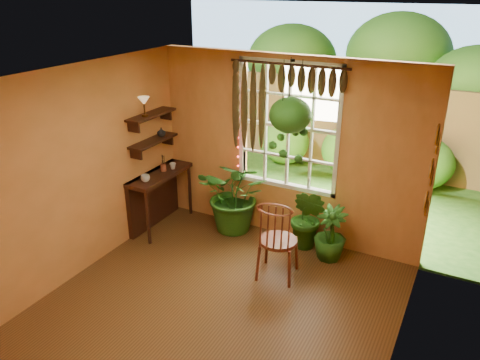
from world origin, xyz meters
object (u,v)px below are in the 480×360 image
(windsor_chair, at_px, (277,251))
(potted_plant_left, at_px, (237,195))
(hanging_basket, at_px, (290,120))
(counter_ledge, at_px, (156,192))
(potted_plant_mid, at_px, (308,219))

(windsor_chair, bearing_deg, potted_plant_left, 131.60)
(windsor_chair, relative_size, hanging_basket, 0.98)
(counter_ledge, relative_size, hanging_basket, 0.89)
(potted_plant_left, relative_size, potted_plant_mid, 1.25)
(windsor_chair, bearing_deg, potted_plant_mid, 74.40)
(potted_plant_left, bearing_deg, windsor_chair, -39.46)
(hanging_basket, bearing_deg, counter_ledge, -171.64)
(counter_ledge, relative_size, potted_plant_left, 1.00)
(windsor_chair, relative_size, potted_plant_left, 1.09)
(potted_plant_left, distance_m, hanging_basket, 1.58)
(hanging_basket, bearing_deg, windsor_chair, -75.48)
(counter_ledge, bearing_deg, hanging_basket, 8.36)
(windsor_chair, bearing_deg, hanging_basket, 95.58)
(potted_plant_mid, distance_m, hanging_basket, 1.47)
(counter_ledge, xyz_separation_m, windsor_chair, (2.27, -0.45, -0.17))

